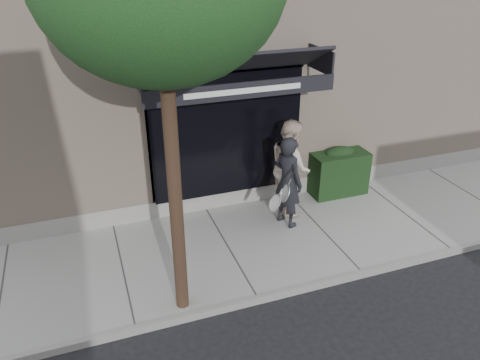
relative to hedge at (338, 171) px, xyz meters
name	(u,v)px	position (x,y,z in m)	size (l,w,h in m)	color
ground	(319,232)	(-1.10, -1.25, -0.66)	(80.00, 80.00, 0.00)	black
sidewalk	(320,230)	(-1.10, -1.25, -0.60)	(20.00, 3.00, 0.12)	#A1A29C
curb	(361,274)	(-1.10, -2.80, -0.59)	(20.00, 0.10, 0.14)	gray
building_facade	(238,52)	(-1.11, 3.71, 2.08)	(14.30, 8.04, 5.64)	beige
hedge	(338,171)	(0.00, 0.00, 0.00)	(1.30, 0.70, 1.14)	black
pedestrian_front	(288,182)	(-1.69, -0.85, 0.42)	(0.91, 0.99, 1.92)	black
pedestrian_back	(290,166)	(-1.38, -0.32, 0.49)	(0.90, 1.09, 2.05)	beige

